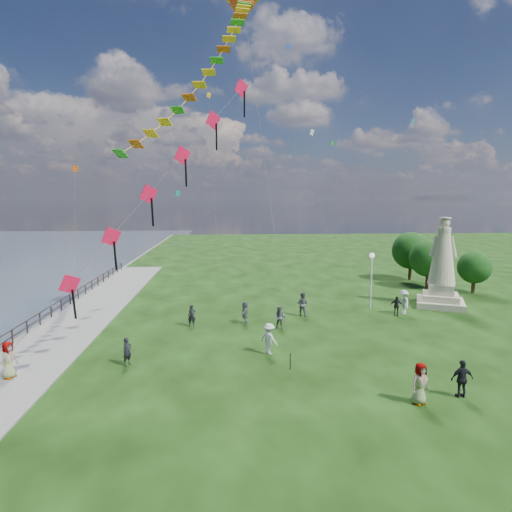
{
  "coord_description": "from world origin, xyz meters",
  "views": [
    {
      "loc": [
        -2.84,
        -18.8,
        9.13
      ],
      "look_at": [
        -1.0,
        8.0,
        5.5
      ],
      "focal_mm": 30.0,
      "sensor_mm": 36.0,
      "label": 1
    }
  ],
  "objects": [
    {
      "name": "tree_row",
      "position": [
        18.3,
        24.34,
        3.09
      ],
      "size": [
        6.94,
        10.52,
        5.42
      ],
      "color": "#382314",
      "rests_on": "ground"
    },
    {
      "name": "red_kite_train",
      "position": [
        -6.22,
        4.61,
        10.05
      ],
      "size": [
        12.07,
        9.35,
        16.22
      ],
      "color": "black",
      "rests_on": "ground"
    },
    {
      "name": "small_kites",
      "position": [
        1.29,
        23.09,
        13.02
      ],
      "size": [
        32.59,
        14.64,
        24.02
      ],
      "color": "#168477",
      "rests_on": "ground"
    },
    {
      "name": "person_7",
      "position": [
        3.0,
        13.43,
        0.95
      ],
      "size": [
        1.08,
        0.92,
        1.9
      ],
      "primitive_type": "imported",
      "rotation": [
        0.0,
        0.0,
        2.68
      ],
      "color": "#595960",
      "rests_on": "ground"
    },
    {
      "name": "person_8",
      "position": [
        11.1,
        13.35,
        0.97
      ],
      "size": [
        0.77,
        1.31,
        1.94
      ],
      "primitive_type": "imported",
      "rotation": [
        0.0,
        0.0,
        -1.47
      ],
      "color": "silver",
      "rests_on": "ground"
    },
    {
      "name": "person_4",
      "position": [
        5.69,
        -1.25,
        0.95
      ],
      "size": [
        1.07,
        0.87,
        1.9
      ],
      "primitive_type": "imported",
      "rotation": [
        0.0,
        0.0,
        0.37
      ],
      "color": "#595960",
      "rests_on": "ground"
    },
    {
      "name": "person_1",
      "position": [
        0.83,
        10.12,
        0.83
      ],
      "size": [
        0.94,
        0.77,
        1.66
      ],
      "primitive_type": "imported",
      "rotation": [
        0.0,
        0.0,
        -0.4
      ],
      "color": "#595960",
      "rests_on": "ground"
    },
    {
      "name": "serpent_kite",
      "position": [
        -1.77,
        10.59,
        21.75
      ],
      "size": [
        7.94,
        13.05,
        22.88
      ],
      "color": "black",
      "rests_on": "ground"
    },
    {
      "name": "person_10",
      "position": [
        -13.9,
        2.66,
        0.95
      ],
      "size": [
        0.84,
        1.06,
        1.9
      ],
      "primitive_type": "imported",
      "rotation": [
        0.0,
        0.0,
        1.24
      ],
      "color": "#595960",
      "rests_on": "ground"
    },
    {
      "name": "waterfront",
      "position": [
        -15.24,
        8.99,
        -0.06
      ],
      "size": [
        200.0,
        200.0,
        1.51
      ],
      "color": "#2E3745",
      "rests_on": "ground"
    },
    {
      "name": "person_2",
      "position": [
        -0.41,
        5.4,
        0.92
      ],
      "size": [
        1.29,
        1.28,
        1.85
      ],
      "primitive_type": "imported",
      "rotation": [
        0.0,
        0.0,
        2.37
      ],
      "color": "silver",
      "rests_on": "ground"
    },
    {
      "name": "statue",
      "position": [
        15.3,
        15.66,
        2.85
      ],
      "size": [
        4.91,
        4.91,
        7.56
      ],
      "rotation": [
        0.0,
        0.0,
        -0.42
      ],
      "color": "tan",
      "rests_on": "ground"
    },
    {
      "name": "person_3",
      "position": [
        7.92,
        -0.77,
        0.89
      ],
      "size": [
        1.05,
        0.54,
        1.78
      ],
      "primitive_type": "imported",
      "rotation": [
        0.0,
        0.0,
        3.15
      ],
      "color": "black",
      "rests_on": "ground"
    },
    {
      "name": "person_6",
      "position": [
        -5.39,
        11.22,
        0.78
      ],
      "size": [
        0.63,
        0.46,
        1.57
      ],
      "primitive_type": "imported",
      "rotation": [
        0.0,
        0.0,
        0.16
      ],
      "color": "black",
      "rests_on": "ground"
    },
    {
      "name": "person_9",
      "position": [
        10.38,
        13.04,
        0.77
      ],
      "size": [
        1.01,
        0.76,
        1.54
      ],
      "primitive_type": "imported",
      "rotation": [
        0.0,
        0.0,
        -0.37
      ],
      "color": "black",
      "rests_on": "ground"
    },
    {
      "name": "lamppost",
      "position": [
        9.03,
        15.16,
        3.39
      ],
      "size": [
        0.44,
        0.44,
        4.7
      ],
      "color": "silver",
      "rests_on": "ground"
    },
    {
      "name": "person_0",
      "position": [
        -8.37,
        4.21,
        0.78
      ],
      "size": [
        0.64,
        0.68,
        1.57
      ],
      "primitive_type": "imported",
      "rotation": [
        0.0,
        0.0,
        0.92
      ],
      "color": "black",
      "rests_on": "ground"
    },
    {
      "name": "person_11",
      "position": [
        -1.57,
        11.71,
        0.82
      ],
      "size": [
        0.76,
        1.57,
        1.65
      ],
      "primitive_type": "imported",
      "rotation": [
        0.0,
        0.0,
        4.65
      ],
      "color": "#595960",
      "rests_on": "ground"
    }
  ]
}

